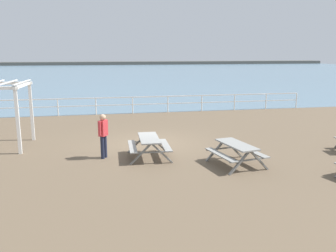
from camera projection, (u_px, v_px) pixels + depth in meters
The scene contains 7 objects.
ground_plane at pixel (150, 146), 15.23m from camera, with size 30.00×24.00×0.20m, color brown.
sea_band at pixel (109, 73), 65.84m from camera, with size 142.00×90.00×0.01m, color slate.
distant_shoreline at pixel (104, 65), 107.11m from camera, with size 142.00×6.00×1.80m, color #4C4C47.
seaward_railing at pixel (133, 102), 22.49m from camera, with size 23.07×0.07×1.08m.
picnic_table_near_right at pixel (236, 149), 12.20m from camera, with size 1.82×2.05×0.80m.
picnic_table_mid_centre at pixel (149, 142), 13.11m from camera, with size 1.60×1.86×0.80m.
visitor at pixel (103, 133), 12.97m from camera, with size 0.37×0.46×1.66m.
Camera 1 is at (-2.11, -14.59, 3.89)m, focal length 37.71 mm.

